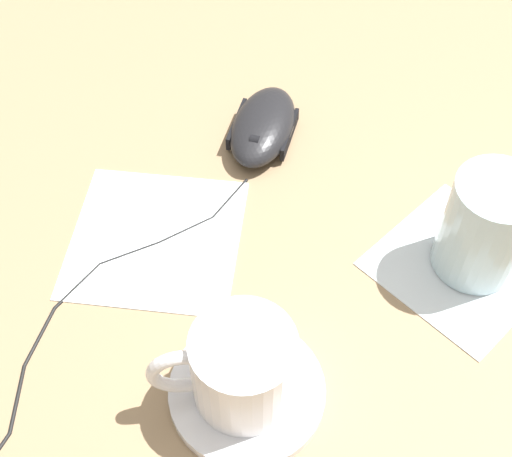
% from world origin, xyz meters
% --- Properties ---
extents(ground_plane, '(3.00, 3.00, 0.00)m').
position_xyz_m(ground_plane, '(0.00, 0.00, 0.00)').
color(ground_plane, '#9E7F5B').
extents(saucer, '(0.12, 0.12, 0.01)m').
position_xyz_m(saucer, '(0.01, -0.11, 0.01)').
color(saucer, white).
rests_on(saucer, ground).
extents(coffee_cup, '(0.09, 0.09, 0.07)m').
position_xyz_m(coffee_cup, '(0.01, -0.11, 0.05)').
color(coffee_cup, white).
rests_on(coffee_cup, saucer).
extents(computer_mouse, '(0.10, 0.13, 0.03)m').
position_xyz_m(computer_mouse, '(-0.14, 0.13, 0.02)').
color(computer_mouse, black).
rests_on(computer_mouse, ground).
extents(mouse_cable, '(0.07, 0.37, 0.00)m').
position_xyz_m(mouse_cable, '(-0.14, -0.11, 0.00)').
color(mouse_cable, black).
rests_on(mouse_cable, ground).
extents(napkin_under_glass, '(0.16, 0.16, 0.00)m').
position_xyz_m(napkin_under_glass, '(0.09, 0.10, 0.00)').
color(napkin_under_glass, white).
rests_on(napkin_under_glass, ground).
extents(drinking_glass, '(0.07, 0.07, 0.10)m').
position_xyz_m(drinking_glass, '(0.10, 0.11, 0.05)').
color(drinking_glass, silver).
rests_on(drinking_glass, napkin_under_glass).
extents(napkin_spare, '(0.21, 0.21, 0.00)m').
position_xyz_m(napkin_spare, '(-0.15, -0.03, 0.00)').
color(napkin_spare, white).
rests_on(napkin_spare, ground).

